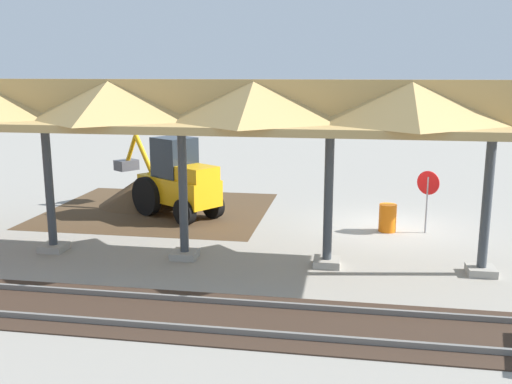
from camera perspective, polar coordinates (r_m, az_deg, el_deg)
ground_plane at (r=19.55m, az=13.42°, el=-3.48°), size 120.00×120.00×0.00m
dirt_work_zone at (r=21.73m, az=-9.68°, el=-1.76°), size 8.06×7.00×0.01m
platform_canopy at (r=15.32m, az=-7.53°, el=8.40°), size 16.93×3.20×4.90m
rail_tracks at (r=12.10m, az=15.86°, el=-13.26°), size 60.00×2.58×0.15m
stop_sign at (r=18.89m, az=16.80°, el=0.29°), size 0.64×0.45×2.02m
backhoe at (r=20.56m, az=-8.00°, el=1.12°), size 4.87×3.83×2.82m
dirt_mound at (r=22.76m, az=-11.52°, el=-1.22°), size 6.29×6.29×2.09m
traffic_barrel at (r=18.96m, az=13.02°, el=-2.54°), size 0.56×0.56×0.90m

